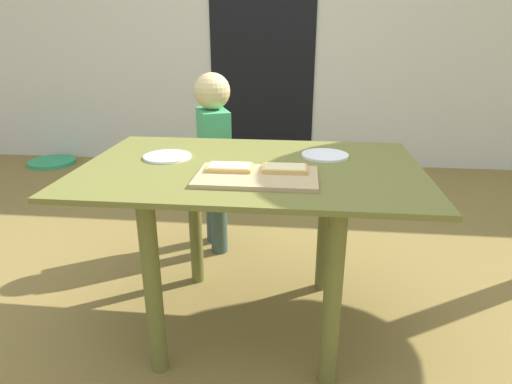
{
  "coord_description": "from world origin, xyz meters",
  "views": [
    {
      "loc": [
        0.18,
        -1.53,
        1.17
      ],
      "look_at": [
        0.02,
        0.0,
        0.59
      ],
      "focal_mm": 30.53,
      "sensor_mm": 36.0,
      "label": 1
    }
  ],
  "objects_px": {
    "cutting_board": "(257,177)",
    "plate_white_left": "(167,157)",
    "dining_table": "(251,198)",
    "garden_hose_coil": "(52,162)",
    "pizza_slice_far_left": "(230,167)",
    "plate_white_right": "(325,155)",
    "pizza_slice_far_right": "(285,168)",
    "child_left": "(214,150)"
  },
  "relations": [
    {
      "from": "child_left",
      "to": "garden_hose_coil",
      "type": "relative_size",
      "value": 2.33
    },
    {
      "from": "cutting_board",
      "to": "garden_hose_coil",
      "type": "bearing_deg",
      "value": 133.51
    },
    {
      "from": "pizza_slice_far_right",
      "to": "plate_white_right",
      "type": "distance_m",
      "value": 0.29
    },
    {
      "from": "garden_hose_coil",
      "to": "plate_white_left",
      "type": "bearing_deg",
      "value": -49.1
    },
    {
      "from": "pizza_slice_far_left",
      "to": "plate_white_left",
      "type": "height_order",
      "value": "pizza_slice_far_left"
    },
    {
      "from": "child_left",
      "to": "dining_table",
      "type": "bearing_deg",
      "value": -67.62
    },
    {
      "from": "plate_white_left",
      "to": "plate_white_right",
      "type": "height_order",
      "value": "same"
    },
    {
      "from": "cutting_board",
      "to": "dining_table",
      "type": "bearing_deg",
      "value": 104.15
    },
    {
      "from": "cutting_board",
      "to": "garden_hose_coil",
      "type": "xyz_separation_m",
      "value": [
        -2.15,
        2.26,
        -0.69
      ]
    },
    {
      "from": "pizza_slice_far_left",
      "to": "garden_hose_coil",
      "type": "distance_m",
      "value": 3.1
    },
    {
      "from": "dining_table",
      "to": "pizza_slice_far_right",
      "type": "xyz_separation_m",
      "value": [
        0.13,
        -0.1,
        0.15
      ]
    },
    {
      "from": "child_left",
      "to": "garden_hose_coil",
      "type": "bearing_deg",
      "value": 141.91
    },
    {
      "from": "pizza_slice_far_right",
      "to": "pizza_slice_far_left",
      "type": "bearing_deg",
      "value": -178.01
    },
    {
      "from": "cutting_board",
      "to": "pizza_slice_far_right",
      "type": "relative_size",
      "value": 2.62
    },
    {
      "from": "pizza_slice_far_right",
      "to": "child_left",
      "type": "bearing_deg",
      "value": 117.77
    },
    {
      "from": "dining_table",
      "to": "plate_white_right",
      "type": "height_order",
      "value": "plate_white_right"
    },
    {
      "from": "dining_table",
      "to": "pizza_slice_far_right",
      "type": "bearing_deg",
      "value": -37.08
    },
    {
      "from": "pizza_slice_far_left",
      "to": "plate_white_right",
      "type": "height_order",
      "value": "pizza_slice_far_left"
    },
    {
      "from": "dining_table",
      "to": "garden_hose_coil",
      "type": "relative_size",
      "value": 3.01
    },
    {
      "from": "pizza_slice_far_right",
      "to": "garden_hose_coil",
      "type": "distance_m",
      "value": 3.22
    },
    {
      "from": "plate_white_left",
      "to": "garden_hose_coil",
      "type": "bearing_deg",
      "value": 130.9
    },
    {
      "from": "plate_white_left",
      "to": "plate_white_right",
      "type": "bearing_deg",
      "value": 7.89
    },
    {
      "from": "pizza_slice_far_left",
      "to": "plate_white_right",
      "type": "relative_size",
      "value": 0.84
    },
    {
      "from": "cutting_board",
      "to": "child_left",
      "type": "distance_m",
      "value": 0.9
    },
    {
      "from": "cutting_board",
      "to": "plate_white_left",
      "type": "xyz_separation_m",
      "value": [
        -0.38,
        0.22,
        -0.0
      ]
    },
    {
      "from": "garden_hose_coil",
      "to": "child_left",
      "type": "bearing_deg",
      "value": -38.09
    },
    {
      "from": "pizza_slice_far_left",
      "to": "garden_hose_coil",
      "type": "height_order",
      "value": "pizza_slice_far_left"
    },
    {
      "from": "plate_white_left",
      "to": "cutting_board",
      "type": "bearing_deg",
      "value": -30.01
    },
    {
      "from": "cutting_board",
      "to": "plate_white_left",
      "type": "bearing_deg",
      "value": 149.99
    },
    {
      "from": "cutting_board",
      "to": "plate_white_right",
      "type": "bearing_deg",
      "value": 51.58
    },
    {
      "from": "dining_table",
      "to": "plate_white_right",
      "type": "bearing_deg",
      "value": 28.66
    },
    {
      "from": "cutting_board",
      "to": "plate_white_right",
      "type": "xyz_separation_m",
      "value": [
        0.24,
        0.3,
        -0.0
      ]
    },
    {
      "from": "plate_white_left",
      "to": "garden_hose_coil",
      "type": "distance_m",
      "value": 2.79
    },
    {
      "from": "garden_hose_coil",
      "to": "pizza_slice_far_right",
      "type": "bearing_deg",
      "value": -44.63
    },
    {
      "from": "garden_hose_coil",
      "to": "pizza_slice_far_left",
      "type": "bearing_deg",
      "value": -47.26
    },
    {
      "from": "dining_table",
      "to": "garden_hose_coil",
      "type": "distance_m",
      "value": 3.04
    },
    {
      "from": "cutting_board",
      "to": "child_left",
      "type": "height_order",
      "value": "child_left"
    },
    {
      "from": "pizza_slice_far_right",
      "to": "plate_white_right",
      "type": "xyz_separation_m",
      "value": [
        0.15,
        0.25,
        -0.02
      ]
    },
    {
      "from": "dining_table",
      "to": "garden_hose_coil",
      "type": "bearing_deg",
      "value": 134.97
    },
    {
      "from": "plate_white_left",
      "to": "child_left",
      "type": "distance_m",
      "value": 0.63
    },
    {
      "from": "dining_table",
      "to": "garden_hose_coil",
      "type": "xyz_separation_m",
      "value": [
        -2.11,
        2.11,
        -0.55
      ]
    },
    {
      "from": "plate_white_left",
      "to": "garden_hose_coil",
      "type": "relative_size",
      "value": 0.45
    }
  ]
}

